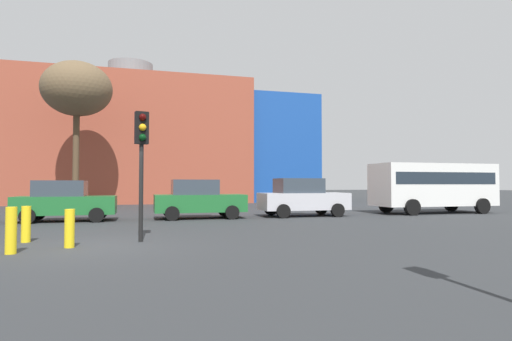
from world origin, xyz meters
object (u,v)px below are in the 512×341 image
at_px(parked_car_3, 199,199).
at_px(white_bus, 433,184).
at_px(parked_car_4, 302,197).
at_px(parked_car_2, 65,201).
at_px(bare_tree_0, 77,90).
at_px(bollard_yellow_2, 70,228).
at_px(traffic_light_island, 142,146).
at_px(bollard_yellow_1, 11,230).
at_px(bollard_yellow_0, 26,224).

distance_m(parked_car_3, white_bus, 13.04).
distance_m(parked_car_4, white_bus, 7.86).
relative_size(parked_car_2, bare_tree_0, 0.41).
distance_m(parked_car_2, bollard_yellow_2, 8.24).
relative_size(traffic_light_island, bollard_yellow_1, 3.37).
xyz_separation_m(bare_tree_0, bollard_yellow_1, (1.33, -19.06, -7.38)).
distance_m(parked_car_3, bollard_yellow_0, 8.80).
height_order(bare_tree_0, bollard_yellow_2, bare_tree_0).
xyz_separation_m(parked_car_4, bollard_yellow_1, (-10.65, -8.77, -0.40)).
relative_size(traffic_light_island, bollard_yellow_2, 3.75).
bearing_deg(bare_tree_0, parked_car_2, -84.26).
bearing_deg(parked_car_2, bollard_yellow_0, -89.02).
bearing_deg(white_bus, bollard_yellow_1, -154.29).
bearing_deg(bollard_yellow_2, parked_car_4, 40.44).
bearing_deg(white_bus, bollard_yellow_0, -159.80).
distance_m(parked_car_4, bollard_yellow_0, 12.76).
bearing_deg(parked_car_3, bollard_yellow_0, -129.93).
relative_size(parked_car_3, bollard_yellow_2, 4.33).
relative_size(parked_car_4, bare_tree_0, 0.45).
height_order(bollard_yellow_0, bollard_yellow_1, bollard_yellow_1).
bearing_deg(white_bus, bollard_yellow_2, -154.61).
bearing_deg(parked_car_4, parked_car_2, 180.00).
xyz_separation_m(bollard_yellow_1, bollard_yellow_2, (1.13, 0.66, -0.05)).
bearing_deg(parked_car_4, traffic_light_island, -136.10).
distance_m(parked_car_4, bollard_yellow_1, 13.80).
distance_m(parked_car_2, bare_tree_0, 12.51).
bearing_deg(bare_tree_0, bollard_yellow_2, -82.37).
xyz_separation_m(parked_car_2, white_bus, (18.78, 0.13, 0.75)).
bearing_deg(parked_car_4, bollard_yellow_0, -148.10).
bearing_deg(bollard_yellow_0, parked_car_2, 90.98).
height_order(parked_car_4, bare_tree_0, bare_tree_0).
distance_m(parked_car_2, bollard_yellow_0, 6.75).
bearing_deg(bollard_yellow_0, parked_car_3, 50.07).
height_order(white_bus, bare_tree_0, bare_tree_0).
height_order(white_bus, traffic_light_island, traffic_light_island).
xyz_separation_m(parked_car_2, traffic_light_island, (3.16, -7.49, 1.79)).
bearing_deg(parked_car_3, bollard_yellow_1, -121.90).
xyz_separation_m(bollard_yellow_0, bollard_yellow_1, (0.18, -2.03, 0.04)).
distance_m(bare_tree_0, bollard_yellow_0, 18.61).
distance_m(parked_car_3, traffic_light_island, 8.12).
relative_size(white_bus, bollard_yellow_1, 6.34).
relative_size(white_bus, bare_tree_0, 0.69).
relative_size(white_bus, traffic_light_island, 1.88).
bearing_deg(bollard_yellow_1, parked_car_3, 58.10).
distance_m(parked_car_4, bollard_yellow_2, 12.51).
bearing_deg(bollard_yellow_0, bollard_yellow_1, -84.92).
bearing_deg(parked_car_3, white_bus, 0.55).
distance_m(parked_car_2, parked_car_3, 5.76).
bearing_deg(bollard_yellow_1, bollard_yellow_0, 95.08).
height_order(traffic_light_island, bollard_yellow_2, traffic_light_island).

